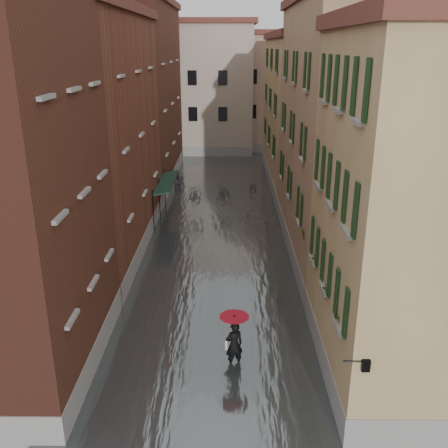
{
  "coord_description": "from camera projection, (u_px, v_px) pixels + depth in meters",
  "views": [
    {
      "loc": [
        0.71,
        -17.27,
        11.02
      ],
      "look_at": [
        0.45,
        5.03,
        3.0
      ],
      "focal_mm": 40.0,
      "sensor_mm": 36.0,
      "label": 1
    }
  ],
  "objects": [
    {
      "name": "ground",
      "position": [
        211.0,
        337.0,
        19.99
      ],
      "size": [
        120.0,
        120.0,
        0.0
      ],
      "primitive_type": "plane",
      "color": "slate",
      "rests_on": "ground"
    },
    {
      "name": "floodwater",
      "position": [
        218.0,
        224.0,
        32.19
      ],
      "size": [
        10.0,
        60.0,
        0.2
      ],
      "primitive_type": "cube",
      "color": "#505658",
      "rests_on": "ground"
    },
    {
      "name": "building_left_mid",
      "position": [
        85.0,
        141.0,
        26.42
      ],
      "size": [
        6.0,
        14.0,
        12.5
      ],
      "primitive_type": "cube",
      "color": "brown",
      "rests_on": "ground"
    },
    {
      "name": "building_left_far",
      "position": [
        135.0,
        98.0,
        40.28
      ],
      "size": [
        6.0,
        16.0,
        14.0
      ],
      "primitive_type": "cube",
      "color": "brown",
      "rests_on": "ground"
    },
    {
      "name": "building_right_near",
      "position": [
        424.0,
        218.0,
        16.09
      ],
      "size": [
        6.0,
        8.0,
        11.5
      ],
      "primitive_type": "cube",
      "color": "#93804C",
      "rests_on": "ground"
    },
    {
      "name": "building_right_mid",
      "position": [
        349.0,
        136.0,
        26.18
      ],
      "size": [
        6.0,
        14.0,
        13.0
      ],
      "primitive_type": "cube",
      "color": "#9F8060",
      "rests_on": "ground"
    },
    {
      "name": "building_right_far",
      "position": [
        307.0,
        114.0,
        40.55
      ],
      "size": [
        6.0,
        16.0,
        11.5
      ],
      "primitive_type": "cube",
      "color": "#93804C",
      "rests_on": "ground"
    },
    {
      "name": "building_end_cream",
      "position": [
        196.0,
        90.0,
        53.58
      ],
      "size": [
        12.0,
        9.0,
        13.0
      ],
      "primitive_type": "cube",
      "color": "#B3A68E",
      "rests_on": "ground"
    },
    {
      "name": "building_end_pink",
      "position": [
        277.0,
        93.0,
        55.53
      ],
      "size": [
        10.0,
        9.0,
        12.0
      ],
      "primitive_type": "cube",
      "color": "tan",
      "rests_on": "ground"
    },
    {
      "name": "awning_near",
      "position": [
        163.0,
        189.0,
        31.4
      ],
      "size": [
        1.09,
        2.88,
        2.8
      ],
      "color": "#163225",
      "rests_on": "ground"
    },
    {
      "name": "awning_far",
      "position": [
        168.0,
        178.0,
        34.07
      ],
      "size": [
        1.09,
        2.84,
        2.8
      ],
      "color": "#163225",
      "rests_on": "ground"
    },
    {
      "name": "wall_lantern",
      "position": [
        365.0,
        364.0,
        13.28
      ],
      "size": [
        0.71,
        0.22,
        0.35
      ],
      "color": "black",
      "rests_on": "ground"
    },
    {
      "name": "window_planters",
      "position": [
        318.0,
        251.0,
        19.24
      ],
      "size": [
        0.59,
        10.38,
        0.84
      ],
      "color": "brown",
      "rests_on": "ground"
    },
    {
      "name": "pedestrian_main",
      "position": [
        234.0,
        336.0,
        17.71
      ],
      "size": [
        1.07,
        1.07,
        2.06
      ],
      "color": "black",
      "rests_on": "ground"
    },
    {
      "name": "pedestrian_far",
      "position": [
        178.0,
        182.0,
        39.55
      ],
      "size": [
        0.95,
        0.86,
        1.58
      ],
      "primitive_type": "imported",
      "rotation": [
        0.0,
        0.0,
        0.42
      ],
      "color": "black",
      "rests_on": "ground"
    }
  ]
}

